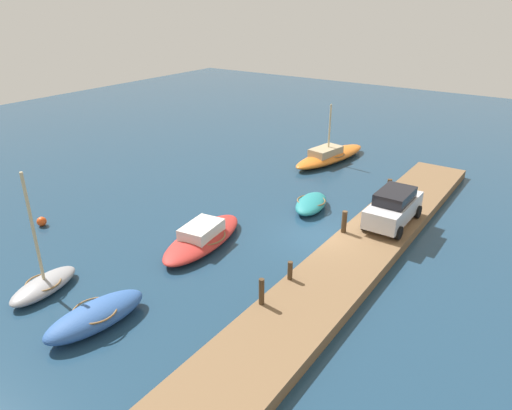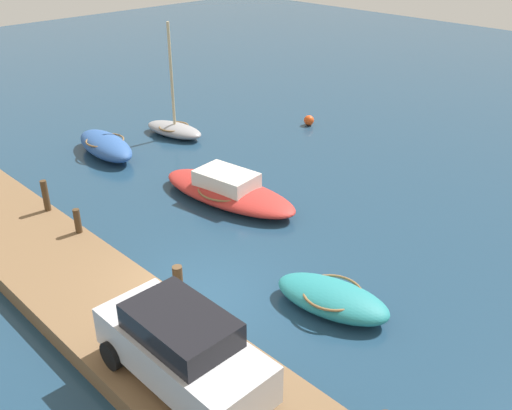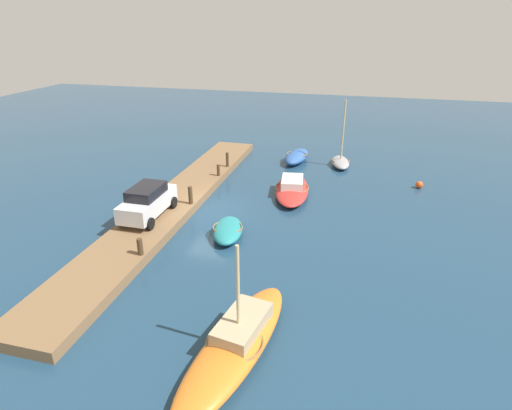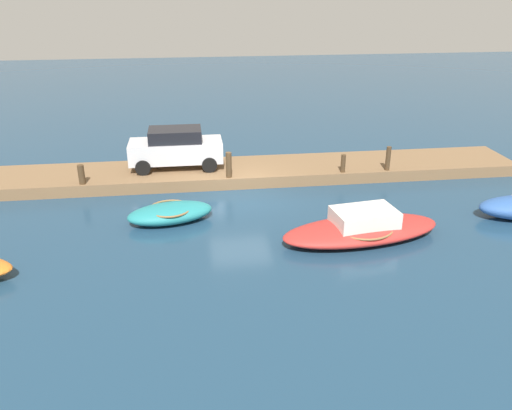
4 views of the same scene
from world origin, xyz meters
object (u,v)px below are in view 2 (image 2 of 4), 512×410
at_px(rowboat_teal, 332,298).
at_px(motorboat_red, 228,190).
at_px(rowboat_grey, 174,128).
at_px(mooring_post_mid_east, 178,285).
at_px(mooring_post_mid_west, 78,221).
at_px(marker_buoy, 309,120).
at_px(mooring_post_west, 46,196).
at_px(rowboat_blue, 106,145).
at_px(parked_car, 182,348).

height_order(rowboat_teal, motorboat_red, motorboat_red).
relative_size(rowboat_grey, motorboat_red, 0.87).
bearing_deg(mooring_post_mid_east, mooring_post_mid_west, 180.00).
bearing_deg(marker_buoy, mooring_post_west, -88.65).
xyz_separation_m(rowboat_teal, marker_buoy, (-9.51, 10.16, -0.10)).
relative_size(rowboat_teal, rowboat_blue, 0.84).
xyz_separation_m(rowboat_grey, marker_buoy, (3.32, 5.36, -0.12)).
xyz_separation_m(mooring_post_mid_west, mooring_post_mid_east, (4.86, 0.00, 0.15)).
xyz_separation_m(rowboat_grey, mooring_post_mid_west, (5.60, -7.79, 0.52)).
relative_size(rowboat_grey, mooring_post_mid_east, 4.65).
bearing_deg(parked_car, mooring_post_mid_west, 167.74).
relative_size(rowboat_grey, rowboat_blue, 1.27).
relative_size(rowboat_blue, marker_buoy, 8.22).
bearing_deg(rowboat_teal, motorboat_red, 148.75).
distance_m(mooring_post_mid_east, marker_buoy, 14.99).
height_order(rowboat_grey, motorboat_red, rowboat_grey).
relative_size(mooring_post_mid_west, marker_buoy, 1.60).
bearing_deg(marker_buoy, rowboat_teal, -46.88).
bearing_deg(rowboat_teal, rowboat_grey, 147.43).
xyz_separation_m(rowboat_blue, mooring_post_mid_east, (10.63, -4.41, 0.60)).
xyz_separation_m(rowboat_teal, mooring_post_mid_west, (-7.23, -3.00, 0.53)).
height_order(rowboat_grey, rowboat_teal, rowboat_grey).
height_order(mooring_post_mid_west, marker_buoy, mooring_post_mid_west).
distance_m(rowboat_teal, mooring_post_west, 9.70).
bearing_deg(rowboat_grey, mooring_post_west, -74.66).
distance_m(rowboat_grey, parked_car, 15.72).
distance_m(rowboat_grey, marker_buoy, 6.31).
xyz_separation_m(rowboat_blue, marker_buoy, (3.49, 8.75, -0.19)).
relative_size(motorboat_red, marker_buoy, 12.01).
bearing_deg(mooring_post_west, motorboat_red, 61.58).
xyz_separation_m(rowboat_grey, mooring_post_west, (3.63, -7.79, 0.65)).
height_order(rowboat_blue, marker_buoy, rowboat_blue).
height_order(mooring_post_west, parked_car, parked_car).
bearing_deg(motorboat_red, mooring_post_mid_east, -60.11).
bearing_deg(mooring_post_west, rowboat_grey, 114.98).
xyz_separation_m(rowboat_grey, rowboat_teal, (12.83, -4.79, -0.02)).
height_order(motorboat_red, mooring_post_mid_east, mooring_post_mid_east).
bearing_deg(marker_buoy, mooring_post_mid_west, -80.17).
bearing_deg(parked_car, motorboat_red, 132.50).
bearing_deg(mooring_post_mid_west, mooring_post_west, 180.00).
bearing_deg(mooring_post_west, rowboat_blue, 130.73).
relative_size(rowboat_grey, parked_car, 1.25).
bearing_deg(mooring_post_mid_east, parked_car, -35.55).
relative_size(mooring_post_mid_east, marker_buoy, 2.24).
bearing_deg(rowboat_grey, marker_buoy, 48.62).
height_order(motorboat_red, parked_car, parked_car).
bearing_deg(rowboat_blue, parked_car, -18.03).
height_order(rowboat_teal, mooring_post_mid_west, mooring_post_mid_west).
relative_size(mooring_post_mid_west, mooring_post_mid_east, 0.72).
bearing_deg(mooring_post_mid_west, rowboat_grey, 125.71).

